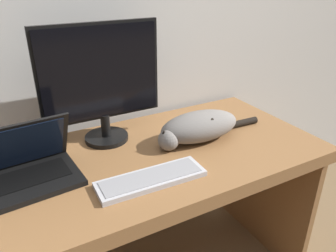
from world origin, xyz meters
TOP-DOWN VIEW (x-y plane):
  - wall_back at (0.00, 0.78)m, footprint 6.40×0.06m
  - desk at (0.00, 0.36)m, footprint 1.53×0.72m
  - monitor at (-0.08, 0.56)m, footprint 0.51×0.19m
  - laptop at (-0.43, 0.39)m, footprint 0.37×0.27m
  - external_keyboard at (-0.04, 0.18)m, footprint 0.40×0.14m
  - cat at (0.28, 0.36)m, footprint 0.55×0.19m

SIDE VIEW (x-z plane):
  - desk at x=0.00m, z-range 0.22..0.99m
  - external_keyboard at x=-0.04m, z-range 0.77..0.79m
  - laptop at x=-0.43m, z-range 0.70..0.93m
  - cat at x=0.28m, z-range 0.77..0.90m
  - monitor at x=-0.08m, z-range 0.78..1.29m
  - wall_back at x=0.00m, z-range 0.00..2.60m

